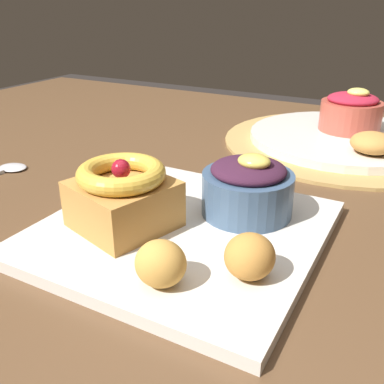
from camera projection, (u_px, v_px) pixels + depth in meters
The scene contains 10 objects.
dining_table at pixel (178, 239), 0.60m from camera, with size 1.40×1.04×0.73m.
woven_placemat at pixel (343, 143), 0.70m from camera, with size 0.38×0.38×0.01m, color #AD894C.
front_plate at pixel (182, 231), 0.43m from camera, with size 0.26×0.26×0.01m, color silver.
cake_slice at pixel (123, 196), 0.42m from camera, with size 0.11×0.11×0.07m.
berry_ramekin at pixel (248, 187), 0.44m from camera, with size 0.09×0.09×0.07m.
fritter_front at pixel (250, 256), 0.34m from camera, with size 0.04×0.04×0.04m, color #BC7F38.
fritter_middle at pixel (161, 263), 0.33m from camera, with size 0.04×0.04×0.04m, color gold.
back_plate at pixel (344, 138), 0.70m from camera, with size 0.30×0.30×0.01m, color silver.
back_ramekin at pixel (351, 112), 0.70m from camera, with size 0.10×0.10×0.07m.
back_pastry at pixel (373, 143), 0.60m from camera, with size 0.06×0.06×0.03m, color #B77F3D.
Camera 1 is at (0.26, -0.45, 0.95)m, focal length 40.74 mm.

